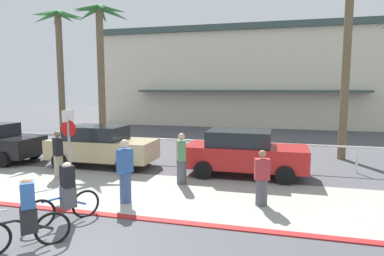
{
  "coord_description": "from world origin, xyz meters",
  "views": [
    {
      "loc": [
        4.24,
        -5.18,
        3.24
      ],
      "look_at": [
        1.33,
        6.0,
        1.85
      ],
      "focal_mm": 31.12,
      "sensor_mm": 36.0,
      "label": 1
    }
  ],
  "objects_px": {
    "cyclist_blue_1": "(66,194)",
    "pedestrian_1": "(125,173)",
    "car_tan_1": "(101,146)",
    "car_red_2": "(244,153)",
    "palm_tree_0": "(59,43)",
    "palm_tree_2": "(349,15)",
    "pedestrian_2": "(182,161)",
    "palm_tree_1": "(100,43)",
    "cyclist_black_0": "(26,216)",
    "pedestrian_0": "(58,156)",
    "pedestrian_3": "(262,181)",
    "stop_sign_bike_lane": "(69,138)"
  },
  "relations": [
    {
      "from": "car_tan_1",
      "to": "pedestrian_3",
      "type": "xyz_separation_m",
      "value": [
        6.68,
        -3.11,
        -0.16
      ]
    },
    {
      "from": "pedestrian_2",
      "to": "cyclist_black_0",
      "type": "bearing_deg",
      "value": -108.75
    },
    {
      "from": "palm_tree_1",
      "to": "pedestrian_0",
      "type": "xyz_separation_m",
      "value": [
        1.23,
        -5.36,
        -4.73
      ]
    },
    {
      "from": "palm_tree_0",
      "to": "car_tan_1",
      "type": "distance_m",
      "value": 8.57
    },
    {
      "from": "palm_tree_2",
      "to": "pedestrian_0",
      "type": "xyz_separation_m",
      "value": [
        -10.56,
        -6.04,
        -5.64
      ]
    },
    {
      "from": "palm_tree_0",
      "to": "pedestrian_2",
      "type": "distance_m",
      "value": 12.24
    },
    {
      "from": "palm_tree_1",
      "to": "pedestrian_3",
      "type": "height_order",
      "value": "palm_tree_1"
    },
    {
      "from": "car_tan_1",
      "to": "palm_tree_0",
      "type": "bearing_deg",
      "value": 137.89
    },
    {
      "from": "palm_tree_1",
      "to": "car_red_2",
      "type": "xyz_separation_m",
      "value": [
        7.72,
        -3.39,
        -4.65
      ]
    },
    {
      "from": "pedestrian_1",
      "to": "pedestrian_3",
      "type": "height_order",
      "value": "pedestrian_1"
    },
    {
      "from": "car_tan_1",
      "to": "car_red_2",
      "type": "relative_size",
      "value": 1.0
    },
    {
      "from": "stop_sign_bike_lane",
      "to": "pedestrian_2",
      "type": "height_order",
      "value": "stop_sign_bike_lane"
    },
    {
      "from": "cyclist_black_0",
      "to": "cyclist_blue_1",
      "type": "relative_size",
      "value": 0.98
    },
    {
      "from": "palm_tree_2",
      "to": "pedestrian_2",
      "type": "height_order",
      "value": "palm_tree_2"
    },
    {
      "from": "stop_sign_bike_lane",
      "to": "car_tan_1",
      "type": "distance_m",
      "value": 3.32
    },
    {
      "from": "palm_tree_2",
      "to": "pedestrian_0",
      "type": "height_order",
      "value": "palm_tree_2"
    },
    {
      "from": "car_red_2",
      "to": "pedestrian_3",
      "type": "distance_m",
      "value": 3.2
    },
    {
      "from": "palm_tree_0",
      "to": "pedestrian_2",
      "type": "xyz_separation_m",
      "value": [
        9.17,
        -6.4,
        -4.97
      ]
    },
    {
      "from": "car_red_2",
      "to": "cyclist_black_0",
      "type": "height_order",
      "value": "car_red_2"
    },
    {
      "from": "palm_tree_2",
      "to": "car_red_2",
      "type": "xyz_separation_m",
      "value": [
        -4.07,
        -4.08,
        -5.56
      ]
    },
    {
      "from": "cyclist_black_0",
      "to": "pedestrian_1",
      "type": "relative_size",
      "value": 0.82
    },
    {
      "from": "car_tan_1",
      "to": "car_red_2",
      "type": "bearing_deg",
      "value": -0.11
    },
    {
      "from": "cyclist_blue_1",
      "to": "pedestrian_1",
      "type": "xyz_separation_m",
      "value": [
        0.79,
        1.6,
        0.16
      ]
    },
    {
      "from": "palm_tree_0",
      "to": "pedestrian_1",
      "type": "distance_m",
      "value": 12.78
    },
    {
      "from": "palm_tree_2",
      "to": "pedestrian_1",
      "type": "xyz_separation_m",
      "value": [
        -7.02,
        -7.89,
        -5.58
      ]
    },
    {
      "from": "pedestrian_0",
      "to": "pedestrian_1",
      "type": "relative_size",
      "value": 0.94
    },
    {
      "from": "palm_tree_0",
      "to": "palm_tree_1",
      "type": "distance_m",
      "value": 3.63
    },
    {
      "from": "palm_tree_2",
      "to": "pedestrian_2",
      "type": "relative_size",
      "value": 4.79
    },
    {
      "from": "cyclist_blue_1",
      "to": "pedestrian_1",
      "type": "bearing_deg",
      "value": 63.64
    },
    {
      "from": "palm_tree_2",
      "to": "cyclist_black_0",
      "type": "relative_size",
      "value": 5.59
    },
    {
      "from": "car_red_2",
      "to": "cyclist_blue_1",
      "type": "bearing_deg",
      "value": -124.68
    },
    {
      "from": "car_tan_1",
      "to": "pedestrian_2",
      "type": "xyz_separation_m",
      "value": [
        3.97,
        -1.7,
        -0.06
      ]
    },
    {
      "from": "palm_tree_2",
      "to": "pedestrian_2",
      "type": "distance_m",
      "value": 10.03
    },
    {
      "from": "car_red_2",
      "to": "cyclist_blue_1",
      "type": "relative_size",
      "value": 2.88
    },
    {
      "from": "palm_tree_1",
      "to": "cyclist_black_0",
      "type": "height_order",
      "value": "palm_tree_1"
    },
    {
      "from": "car_tan_1",
      "to": "car_red_2",
      "type": "xyz_separation_m",
      "value": [
        5.88,
        -0.01,
        0.0
      ]
    },
    {
      "from": "palm_tree_0",
      "to": "cyclist_blue_1",
      "type": "distance_m",
      "value": 13.5
    },
    {
      "from": "pedestrian_3",
      "to": "palm_tree_2",
      "type": "bearing_deg",
      "value": 65.5
    },
    {
      "from": "pedestrian_1",
      "to": "palm_tree_1",
      "type": "bearing_deg",
      "value": 123.51
    },
    {
      "from": "palm_tree_1",
      "to": "pedestrian_3",
      "type": "xyz_separation_m",
      "value": [
        8.52,
        -6.49,
        -4.81
      ]
    },
    {
      "from": "car_red_2",
      "to": "pedestrian_0",
      "type": "xyz_separation_m",
      "value": [
        -6.49,
        -1.97,
        -0.08
      ]
    },
    {
      "from": "palm_tree_0",
      "to": "pedestrian_3",
      "type": "height_order",
      "value": "palm_tree_0"
    },
    {
      "from": "palm_tree_0",
      "to": "palm_tree_2",
      "type": "xyz_separation_m",
      "value": [
        15.15,
        -0.64,
        0.64
      ]
    },
    {
      "from": "pedestrian_1",
      "to": "pedestrian_3",
      "type": "xyz_separation_m",
      "value": [
        3.75,
        0.71,
        -0.14
      ]
    },
    {
      "from": "car_red_2",
      "to": "pedestrian_1",
      "type": "height_order",
      "value": "pedestrian_1"
    },
    {
      "from": "pedestrian_1",
      "to": "pedestrian_3",
      "type": "relative_size",
      "value": 1.16
    },
    {
      "from": "car_tan_1",
      "to": "cyclist_black_0",
      "type": "distance_m",
      "value": 7.19
    },
    {
      "from": "pedestrian_0",
      "to": "pedestrian_3",
      "type": "distance_m",
      "value": 7.38
    },
    {
      "from": "stop_sign_bike_lane",
      "to": "pedestrian_1",
      "type": "bearing_deg",
      "value": -16.84
    },
    {
      "from": "stop_sign_bike_lane",
      "to": "car_tan_1",
      "type": "height_order",
      "value": "stop_sign_bike_lane"
    }
  ]
}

